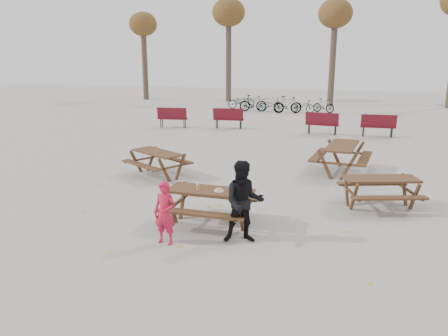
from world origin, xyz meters
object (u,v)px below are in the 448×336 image
(picnic_table_east, at_px, (380,193))
(picnic_table_north, at_px, (158,164))
(main_picnic_table, at_px, (210,198))
(soda_bottle, at_px, (198,186))
(child, at_px, (165,213))
(picnic_table_far, at_px, (341,159))
(food_tray, at_px, (219,191))
(adult, at_px, (244,202))

(picnic_table_east, bearing_deg, picnic_table_north, 151.98)
(main_picnic_table, distance_m, picnic_table_east, 4.13)
(soda_bottle, bearing_deg, child, -103.62)
(child, bearing_deg, picnic_table_far, 69.10)
(food_tray, distance_m, picnic_table_east, 4.01)
(food_tray, xyz_separation_m, child, (-0.73, -1.08, -0.18))
(picnic_table_east, bearing_deg, food_tray, -163.47)
(child, distance_m, picnic_table_east, 5.23)
(picnic_table_far, bearing_deg, adult, 170.96)
(adult, relative_size, picnic_table_far, 0.79)
(soda_bottle, distance_m, picnic_table_north, 4.20)
(adult, bearing_deg, soda_bottle, 134.50)
(soda_bottle, distance_m, adult, 1.28)
(child, bearing_deg, adult, 24.60)
(food_tray, xyz_separation_m, picnic_table_east, (3.28, 2.27, -0.43))
(food_tray, height_order, picnic_table_east, food_tray)
(food_tray, xyz_separation_m, picnic_table_far, (2.27, 5.32, -0.35))
(main_picnic_table, xyz_separation_m, food_tray, (0.22, -0.09, 0.21))
(main_picnic_table, relative_size, food_tray, 10.00)
(adult, bearing_deg, child, -178.26)
(picnic_table_north, xyz_separation_m, picnic_table_far, (5.25, 1.96, 0.07))
(food_tray, bearing_deg, child, -124.19)
(picnic_table_north, relative_size, picnic_table_far, 0.85)
(food_tray, relative_size, picnic_table_north, 0.10)
(main_picnic_table, height_order, soda_bottle, soda_bottle)
(food_tray, bearing_deg, main_picnic_table, 157.43)
(adult, xyz_separation_m, picnic_table_north, (-3.65, 3.91, -0.43))
(soda_bottle, bearing_deg, main_picnic_table, 16.09)
(child, bearing_deg, food_tray, 60.10)
(child, bearing_deg, picnic_table_north, 121.08)
(child, relative_size, picnic_table_far, 0.60)
(soda_bottle, relative_size, picnic_table_far, 0.08)
(main_picnic_table, xyz_separation_m, soda_bottle, (-0.25, -0.07, 0.26))
(picnic_table_east, height_order, picnic_table_north, picnic_table_north)
(main_picnic_table, relative_size, soda_bottle, 10.59)
(main_picnic_table, bearing_deg, picnic_table_east, 31.95)
(adult, height_order, picnic_table_far, adult)
(main_picnic_table, bearing_deg, soda_bottle, -163.91)
(main_picnic_table, distance_m, food_tray, 0.31)
(main_picnic_table, distance_m, adult, 1.12)
(child, xyz_separation_m, picnic_table_north, (-2.24, 4.44, -0.24))
(main_picnic_table, distance_m, soda_bottle, 0.37)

